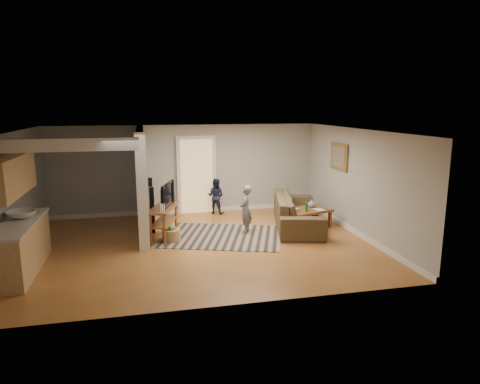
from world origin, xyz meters
The scene contains 11 objects.
ground centered at (0.00, 0.00, 0.00)m, with size 7.50×7.50×0.00m, color brown.
room_shell centered at (-1.07, 0.43, 1.46)m, with size 7.54×6.02×2.52m.
area_rug centered at (0.57, 0.52, 0.01)m, with size 2.78×2.03×0.01m, color black.
sofa centered at (2.60, 0.89, 0.00)m, with size 2.71×1.06×0.79m, color #4F3F27.
coffee_table centered at (2.81, 0.79, 0.36)m, with size 1.35×1.05×0.70m.
tv_console centered at (-0.74, 0.62, 0.69)m, with size 0.80×1.29×1.04m.
speaker_left centered at (-1.00, 1.20, 0.56)m, with size 0.11×0.11×1.12m, color black.
speaker_right centered at (-1.00, 2.63, 0.56)m, with size 0.11×0.11×1.11m, color black.
toy_basket centered at (-0.60, 0.42, 0.15)m, with size 0.42×0.42×0.37m.
child centered at (1.20, 0.68, 0.00)m, with size 0.42×0.28×1.16m, color slate.
toddler centered at (0.81, 2.70, 0.00)m, with size 0.49×0.38×1.01m, color #1B1E38.
Camera 1 is at (-1.14, -9.00, 3.03)m, focal length 32.00 mm.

